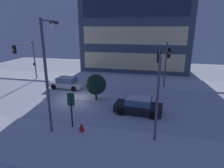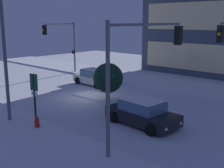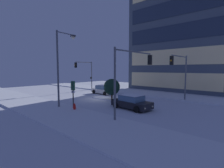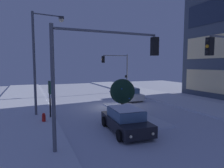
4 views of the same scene
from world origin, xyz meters
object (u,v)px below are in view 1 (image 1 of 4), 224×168
traffic_light_corner_far_right (167,58)px  decorated_tree_median (96,85)px  car_far (67,83)px  street_lamp_arched (49,62)px  fire_hydrant (82,129)px  traffic_light_corner_far_left (27,55)px  parking_info_sign (71,106)px  car_near (138,106)px  traffic_light_corner_near_right (158,75)px

traffic_light_corner_far_right → decorated_tree_median: bearing=-58.6°
car_far → street_lamp_arched: 11.55m
car_far → fire_hydrant: 11.78m
fire_hydrant → traffic_light_corner_far_right: bearing=60.2°
traffic_light_corner_far_left → street_lamp_arched: size_ratio=0.70×
fire_hydrant → car_far: bearing=120.7°
traffic_light_corner_far_right → street_lamp_arched: 14.11m
traffic_light_corner_far_right → parking_info_sign: size_ratio=2.03×
traffic_light_corner_far_left → parking_info_sign: 16.10m
car_far → decorated_tree_median: 6.22m
traffic_light_corner_far_right → street_lamp_arched: size_ratio=0.72×
street_lamp_arched → fire_hydrant: bearing=-102.4°
car_near → traffic_light_corner_near_right: 4.42m
car_near → street_lamp_arched: bearing=-140.6°
traffic_light_corner_far_left → car_far: bearing=77.6°
parking_info_sign → car_far: bearing=15.4°
traffic_light_corner_far_right → street_lamp_arched: street_lamp_arched is taller
traffic_light_corner_far_left → decorated_tree_median: bearing=67.3°
parking_info_sign → decorated_tree_median: (0.06, 6.15, -0.06)m
street_lamp_arched → parking_info_sign: size_ratio=2.82×
car_near → traffic_light_corner_far_right: bearing=72.3°
traffic_light_corner_near_right → street_lamp_arched: street_lamp_arched is taller
car_far → fire_hydrant: bearing=124.7°
street_lamp_arched → decorated_tree_median: bearing=-19.8°
traffic_light_corner_far_right → traffic_light_corner_far_left: bearing=-91.1°
parking_info_sign → car_near: bearing=-62.2°
car_far → fire_hydrant: size_ratio=6.09×
traffic_light_corner_far_right → street_lamp_arched: bearing=-38.6°
car_far → car_near: bearing=154.7°
traffic_light_corner_far_left → fire_hydrant: bearing=47.4°
car_near → street_lamp_arched: 8.88m
fire_hydrant → parking_info_sign: 1.92m
traffic_light_corner_near_right → traffic_light_corner_far_left: size_ratio=1.03×
street_lamp_arched → fire_hydrant: size_ratio=11.10×
traffic_light_corner_far_left → decorated_tree_median: size_ratio=1.97×
car_near → traffic_light_corner_near_right: size_ratio=0.76×
traffic_light_corner_far_right → car_far: bearing=-85.1°
street_lamp_arched → parking_info_sign: 3.72m
car_near → fire_hydrant: car_near is taller
car_near → traffic_light_corner_far_right: size_ratio=0.76×
car_far → street_lamp_arched: size_ratio=0.55×
parking_info_sign → traffic_light_corner_far_right: bearing=-47.1°
traffic_light_corner_near_right → traffic_light_corner_far_right: traffic_light_corner_far_right is taller
parking_info_sign → decorated_tree_median: bearing=-12.8°
traffic_light_corner_near_right → fire_hydrant: 7.09m
traffic_light_corner_near_right → car_near: bearing=36.3°
traffic_light_corner_near_right → street_lamp_arched: (-7.73, -2.29, 1.08)m
car_far → street_lamp_arched: (3.66, -9.92, 4.63)m
car_far → fire_hydrant: (6.01, -10.12, -0.35)m
parking_info_sign → traffic_light_corner_near_right: bearing=-85.4°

